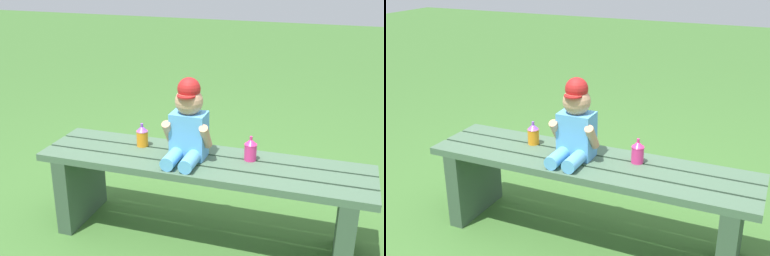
# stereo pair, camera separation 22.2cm
# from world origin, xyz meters

# --- Properties ---
(ground_plane) EXTENTS (16.00, 16.00, 0.00)m
(ground_plane) POSITION_xyz_m (0.00, 0.00, 0.00)
(ground_plane) COLOR #3D6B2D
(park_bench) EXTENTS (1.64, 0.40, 0.45)m
(park_bench) POSITION_xyz_m (0.00, -0.00, 0.31)
(park_bench) COLOR #47664C
(park_bench) RESTS_ON ground_plane
(child_figure) EXTENTS (0.23, 0.27, 0.40)m
(child_figure) POSITION_xyz_m (-0.07, -0.00, 0.63)
(child_figure) COLOR #59A5E5
(child_figure) RESTS_ON park_bench
(sippy_cup_left) EXTENTS (0.06, 0.06, 0.12)m
(sippy_cup_left) POSITION_xyz_m (-0.35, 0.07, 0.51)
(sippy_cup_left) COLOR orange
(sippy_cup_left) RESTS_ON park_bench
(sippy_cup_right) EXTENTS (0.06, 0.06, 0.12)m
(sippy_cup_right) POSITION_xyz_m (0.22, 0.07, 0.51)
(sippy_cup_right) COLOR #E5337F
(sippy_cup_right) RESTS_ON park_bench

